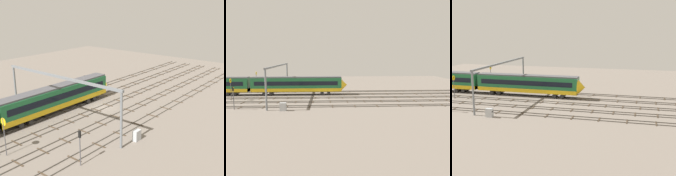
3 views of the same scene
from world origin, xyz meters
The scene contains 11 objects.
ground_plane centered at (0.00, 0.00, 0.00)m, with size 111.65×111.65×0.00m, color slate.
track_near_foreground centered at (0.00, -9.59, 0.07)m, with size 95.65×2.40×0.16m.
track_second_near centered at (0.00, -4.79, 0.07)m, with size 95.65×2.40×0.16m.
track_middle centered at (0.00, 0.00, 0.06)m, with size 95.65×2.40×0.16m.
track_with_train centered at (0.00, 4.79, 0.07)m, with size 95.65×2.40×0.16m.
track_far_background centered at (0.00, 9.59, 0.07)m, with size 95.65×2.40×0.16m.
overhead_gantry centered at (-10.58, -0.34, 6.63)m, with size 0.40×24.85×8.37m.
speed_sign_mid_trackside centered at (-21.60, -1.95, 3.53)m, with size 0.14×1.06×5.27m.
signal_light_trackside_approach centered at (-17.31, -11.29, 3.05)m, with size 0.31×0.32×4.66m.
signal_light_trackside_departure centered at (3.42, 7.67, 2.88)m, with size 0.31×0.32×4.38m.
relay_cabinet centered at (-7.31, -12.86, 0.80)m, with size 1.26×0.75×1.60m.
Camera 1 is at (-40.39, -34.72, 19.66)m, focal length 47.93 mm.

